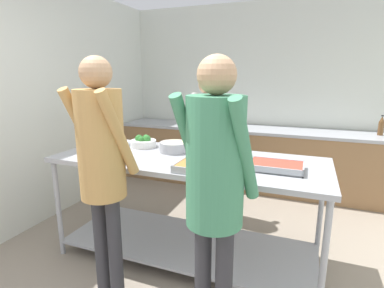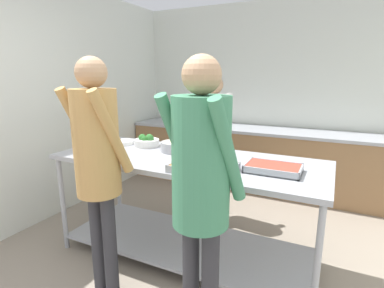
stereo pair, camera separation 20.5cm
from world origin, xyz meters
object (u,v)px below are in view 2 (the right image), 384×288
at_px(broccoli_bowl, 147,141).
at_px(guest_serving_left, 97,153).
at_px(plate_stack, 123,142).
at_px(cook_behind_counter, 213,131).
at_px(serving_tray_vegetables, 273,169).
at_px(sauce_pan, 175,146).
at_px(serving_tray_roast, 204,168).
at_px(guest_serving_right, 201,176).

xyz_separation_m(broccoli_bowl, guest_serving_left, (0.20, -0.89, 0.12)).
bearing_deg(plate_stack, cook_behind_counter, 43.70).
height_order(plate_stack, serving_tray_vegetables, serving_tray_vegetables).
height_order(broccoli_bowl, sauce_pan, broccoli_bowl).
height_order(plate_stack, cook_behind_counter, cook_behind_counter).
height_order(plate_stack, guest_serving_left, guest_serving_left).
xyz_separation_m(plate_stack, sauce_pan, (0.63, -0.03, 0.03)).
height_order(sauce_pan, cook_behind_counter, cook_behind_counter).
xyz_separation_m(serving_tray_roast, guest_serving_left, (-0.63, -0.42, 0.14)).
xyz_separation_m(broccoli_bowl, sauce_pan, (0.36, -0.07, 0.00)).
bearing_deg(plate_stack, sauce_pan, -2.61).
distance_m(plate_stack, cook_behind_counter, 0.99).
height_order(serving_tray_vegetables, cook_behind_counter, cook_behind_counter).
distance_m(serving_tray_roast, guest_serving_left, 0.76).
distance_m(sauce_pan, cook_behind_counter, 0.72).
relative_size(guest_serving_right, cook_behind_counter, 1.06).
bearing_deg(cook_behind_counter, serving_tray_roast, -71.17).
height_order(broccoli_bowl, serving_tray_roast, broccoli_bowl).
height_order(plate_stack, sauce_pan, sauce_pan).
bearing_deg(serving_tray_vegetables, broccoli_bowl, 168.05).
relative_size(broccoli_bowl, cook_behind_counter, 0.15).
bearing_deg(cook_behind_counter, plate_stack, -136.30).
xyz_separation_m(plate_stack, cook_behind_counter, (0.72, 0.68, 0.07)).
distance_m(broccoli_bowl, guest_serving_right, 1.42).
bearing_deg(guest_serving_left, guest_serving_right, -5.44).
height_order(guest_serving_left, guest_serving_right, guest_serving_left).
bearing_deg(guest_serving_right, serving_tray_roast, 112.06).
bearing_deg(serving_tray_roast, broccoli_bowl, 150.13).
bearing_deg(cook_behind_counter, guest_serving_left, -98.99).
bearing_deg(guest_serving_right, broccoli_bowl, 136.65).
relative_size(serving_tray_vegetables, guest_serving_right, 0.23).
height_order(guest_serving_right, cook_behind_counter, guest_serving_right).
bearing_deg(sauce_pan, broccoli_bowl, 169.49).
bearing_deg(broccoli_bowl, sauce_pan, -10.51).
height_order(plate_stack, serving_tray_roast, serving_tray_roast).
xyz_separation_m(serving_tray_roast, cook_behind_counter, (-0.38, 1.12, 0.06)).
height_order(broccoli_bowl, guest_serving_right, guest_serving_right).
bearing_deg(sauce_pan, guest_serving_right, -53.53).
relative_size(serving_tray_roast, guest_serving_right, 0.27).
bearing_deg(sauce_pan, plate_stack, 177.39).
xyz_separation_m(plate_stack, serving_tray_roast, (1.10, -0.44, 0.01)).
xyz_separation_m(broccoli_bowl, serving_tray_vegetables, (1.29, -0.27, -0.02)).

